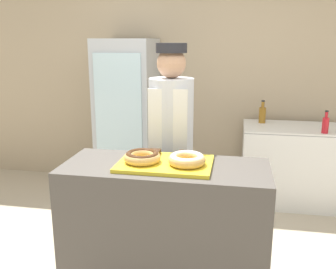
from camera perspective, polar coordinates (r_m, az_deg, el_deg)
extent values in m
cube|color=tan|center=(4.40, 4.86, 9.46)|extent=(8.00, 0.06, 2.70)
cube|color=#4C4742|center=(2.60, -0.41, -14.46)|extent=(1.33, 0.56, 0.93)
cube|color=yellow|center=(2.41, -0.43, -4.46)|extent=(0.60, 0.41, 0.02)
torus|color=tan|center=(2.40, -3.95, -3.49)|extent=(0.24, 0.24, 0.06)
torus|color=#472814|center=(2.39, -3.95, -3.10)|extent=(0.21, 0.21, 0.04)
torus|color=tan|center=(2.34, 2.89, -3.88)|extent=(0.24, 0.24, 0.06)
torus|color=white|center=(2.34, 2.90, -3.48)|extent=(0.21, 0.21, 0.04)
cube|color=#382111|center=(2.55, -2.09, -2.70)|extent=(0.08, 0.08, 0.03)
cube|color=#382111|center=(2.52, 2.49, -2.95)|extent=(0.08, 0.08, 0.03)
cylinder|color=#4C4C51|center=(3.13, 0.48, -10.40)|extent=(0.25, 0.25, 0.82)
cylinder|color=silver|center=(2.90, 0.51, 2.54)|extent=(0.34, 0.34, 0.61)
cube|color=white|center=(2.86, -0.06, -5.93)|extent=(0.29, 0.02, 1.29)
sphere|color=tan|center=(2.85, 0.53, 10.78)|extent=(0.22, 0.22, 0.22)
cylinder|color=#232328|center=(2.84, 0.53, 13.06)|extent=(0.23, 0.23, 0.07)
cube|color=#ADB2B7|center=(4.23, -6.09, 2.57)|extent=(0.60, 0.67, 1.73)
cube|color=silver|center=(3.90, -7.53, 2.05)|extent=(0.49, 0.02, 1.38)
cube|color=white|center=(4.22, 18.48, -4.39)|extent=(1.07, 0.63, 0.83)
cube|color=gray|center=(4.12, 18.90, 0.86)|extent=(1.07, 0.63, 0.01)
cylinder|color=red|center=(3.92, 22.86, 1.28)|extent=(0.06, 0.06, 0.15)
cylinder|color=red|center=(3.90, 23.01, 2.79)|extent=(0.03, 0.03, 0.06)
cylinder|color=black|center=(3.89, 23.06, 3.29)|extent=(0.03, 0.03, 0.01)
cylinder|color=#99661E|center=(4.19, 14.17, 2.87)|extent=(0.07, 0.07, 0.17)
cylinder|color=#99661E|center=(4.17, 14.27, 4.44)|extent=(0.03, 0.03, 0.07)
cylinder|color=black|center=(4.17, 14.30, 4.97)|extent=(0.04, 0.04, 0.01)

